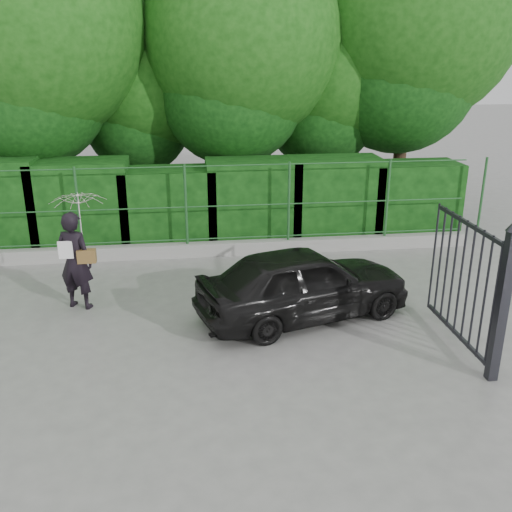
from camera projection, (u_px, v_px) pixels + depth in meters
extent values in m
plane|color=gray|center=(166.00, 357.00, 8.69)|extent=(80.00, 80.00, 0.00)
cube|color=#9E9E99|center=(170.00, 251.00, 12.83)|extent=(14.00, 0.25, 0.30)
cylinder|color=#235729|center=(78.00, 208.00, 12.25)|extent=(0.06, 0.06, 1.80)
cylinder|color=#235729|center=(186.00, 205.00, 12.52)|extent=(0.06, 0.06, 1.80)
cylinder|color=#235729|center=(289.00, 202.00, 12.80)|extent=(0.06, 0.06, 1.80)
cylinder|color=#235729|center=(387.00, 198.00, 13.07)|extent=(0.06, 0.06, 1.80)
cylinder|color=#235729|center=(482.00, 195.00, 13.34)|extent=(0.06, 0.06, 1.80)
cylinder|color=#235729|center=(169.00, 240.00, 12.75)|extent=(13.60, 0.03, 0.03)
cylinder|color=#235729|center=(168.00, 208.00, 12.49)|extent=(13.60, 0.03, 0.03)
cylinder|color=#235729|center=(165.00, 167.00, 12.19)|extent=(13.60, 0.03, 0.03)
cube|color=black|center=(82.00, 205.00, 13.23)|extent=(2.20, 1.20, 2.05)
cube|color=black|center=(169.00, 207.00, 13.51)|extent=(2.20, 1.20, 1.82)
cube|color=black|center=(253.00, 201.00, 13.72)|extent=(2.20, 1.20, 1.98)
cube|color=black|center=(334.00, 198.00, 13.96)|extent=(2.20, 1.20, 1.98)
cube|color=black|center=(411.00, 199.00, 14.22)|extent=(2.20, 1.20, 1.82)
cylinder|color=black|center=(47.00, 141.00, 14.28)|extent=(0.36, 0.36, 4.50)
sphere|color=#14470F|center=(32.00, 25.00, 13.37)|extent=(5.40, 5.40, 5.40)
cylinder|color=black|center=(151.00, 155.00, 16.01)|extent=(0.36, 0.36, 3.25)
sphere|color=#14470F|center=(147.00, 83.00, 15.34)|extent=(3.90, 3.90, 3.90)
cylinder|color=black|center=(243.00, 141.00, 15.20)|extent=(0.36, 0.36, 4.25)
sphere|color=#14470F|center=(243.00, 39.00, 14.33)|extent=(5.10, 5.10, 5.10)
cylinder|color=black|center=(328.00, 149.00, 16.28)|extent=(0.36, 0.36, 3.50)
sphere|color=#14470F|center=(331.00, 72.00, 15.56)|extent=(4.20, 4.20, 4.20)
cylinder|color=black|center=(402.00, 127.00, 15.93)|extent=(0.36, 0.36, 4.75)
sphere|color=#14470F|center=(412.00, 17.00, 14.96)|extent=(5.70, 5.70, 5.70)
cube|color=#222228|center=(502.00, 308.00, 7.74)|extent=(0.14, 0.14, 2.20)
cube|color=#222228|center=(455.00, 332.00, 9.13)|extent=(0.05, 2.00, 0.06)
cube|color=#222228|center=(469.00, 224.00, 8.52)|extent=(0.05, 2.00, 0.06)
cylinder|color=#222228|center=(493.00, 306.00, 7.94)|extent=(0.04, 0.04, 1.90)
cylinder|color=#222228|center=(484.00, 298.00, 8.18)|extent=(0.04, 0.04, 1.90)
cylinder|color=#222228|center=(476.00, 291.00, 8.41)|extent=(0.04, 0.04, 1.90)
cylinder|color=#222228|center=(468.00, 285.00, 8.64)|extent=(0.04, 0.04, 1.90)
cylinder|color=#222228|center=(460.00, 279.00, 8.88)|extent=(0.04, 0.04, 1.90)
cylinder|color=#222228|center=(453.00, 273.00, 9.11)|extent=(0.04, 0.04, 1.90)
cylinder|color=#222228|center=(446.00, 267.00, 9.34)|extent=(0.04, 0.04, 1.90)
cylinder|color=#222228|center=(440.00, 262.00, 9.58)|extent=(0.04, 0.04, 1.90)
cylinder|color=#222228|center=(434.00, 257.00, 9.81)|extent=(0.04, 0.04, 1.90)
imported|color=black|center=(75.00, 260.00, 10.09)|extent=(0.77, 0.64, 1.79)
imported|color=white|center=(80.00, 217.00, 9.89)|extent=(0.96, 0.98, 0.88)
cube|color=brown|center=(87.00, 256.00, 10.01)|extent=(0.32, 0.15, 0.24)
cube|color=white|center=(65.00, 250.00, 9.88)|extent=(0.25, 0.02, 0.32)
imported|color=black|center=(304.00, 283.00, 9.80)|extent=(4.00, 2.50, 1.27)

